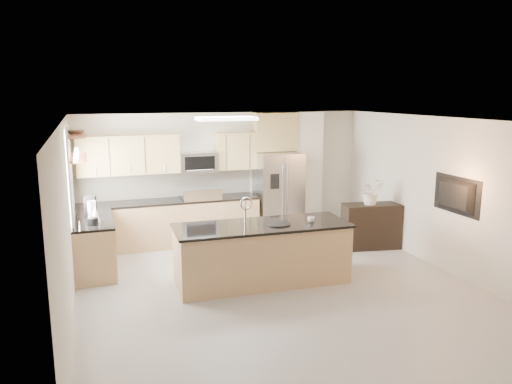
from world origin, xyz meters
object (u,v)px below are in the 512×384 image
object	(u,v)px
island	(262,253)
bowl	(75,131)
range	(201,220)
flower_vase	(371,185)
cup	(311,219)
blender	(92,214)
refrigerator	(278,195)
coffee_maker	(90,207)
kettle	(95,214)
microwave	(198,162)
television	(452,195)
platter	(278,224)
credenza	(371,226)

from	to	relation	value
island	bowl	size ratio (longest dim) A/B	7.27
range	flower_vase	size ratio (longest dim) A/B	1.48
cup	blender	distance (m)	3.50
refrigerator	coffee_maker	world-z (taller)	refrigerator
island	kettle	world-z (taller)	island
range	microwave	world-z (taller)	microwave
blender	kettle	xyz separation A→B (m)	(0.05, 0.26, -0.05)
bowl	television	bearing A→B (deg)	-20.60
range	television	bearing A→B (deg)	-41.64
platter	bowl	size ratio (longest dim) A/B	0.97
credenza	bowl	world-z (taller)	bowl
range	credenza	distance (m)	3.40
range	platter	world-z (taller)	range
island	television	bearing A→B (deg)	-10.34
credenza	cup	bearing A→B (deg)	-138.72
range	flower_vase	xyz separation A→B (m)	(3.03, -1.45, 0.79)
range	island	bearing A→B (deg)	-79.59
coffee_maker	bowl	distance (m)	1.31
microwave	credenza	world-z (taller)	microwave
microwave	kettle	world-z (taller)	microwave
island	blender	world-z (taller)	island
blender	flower_vase	xyz separation A→B (m)	(5.10, 0.03, 0.17)
kettle	television	world-z (taller)	television
island	credenza	bearing A→B (deg)	23.20
microwave	credenza	size ratio (longest dim) A/B	0.69
bowl	coffee_maker	bearing A→B (deg)	35.28
microwave	coffee_maker	distance (m)	2.37
platter	kettle	distance (m)	3.02
microwave	cup	bearing A→B (deg)	-65.09
microwave	refrigerator	size ratio (longest dim) A/B	0.43
blender	coffee_maker	distance (m)	0.63
kettle	bowl	distance (m)	1.39
microwave	flower_vase	world-z (taller)	microwave
coffee_maker	blender	bearing A→B (deg)	-88.19
flower_vase	platter	bearing A→B (deg)	-154.78
microwave	coffee_maker	bearing A→B (deg)	-155.17
refrigerator	blender	size ratio (longest dim) A/B	4.52
platter	bowl	bearing A→B (deg)	151.47
range	kettle	size ratio (longest dim) A/B	4.26
bowl	flower_vase	world-z (taller)	bowl
credenza	bowl	xyz separation A→B (m)	(-5.33, 0.48, 1.95)
refrigerator	cup	bearing A→B (deg)	-99.32
blender	platter	bearing A→B (deg)	-21.24
range	microwave	bearing A→B (deg)	90.00
flower_vase	television	distance (m)	1.74
cup	flower_vase	size ratio (longest dim) A/B	0.14
island	cup	world-z (taller)	island
kettle	coffee_maker	size ratio (longest dim) A/B	0.77
island	kettle	distance (m)	2.82
platter	coffee_maker	bearing A→B (deg)	148.48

